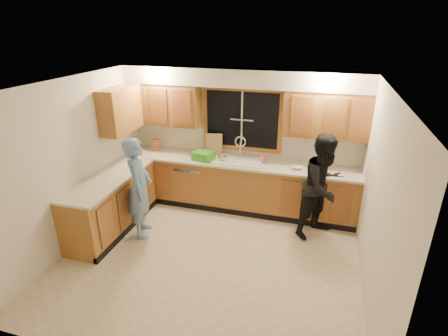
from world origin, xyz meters
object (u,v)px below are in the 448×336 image
object	(u,v)px
dishwasher	(193,182)
stove	(91,221)
knife_block	(156,145)
bowl	(297,167)
man	(139,188)
sink	(237,164)
woman	(323,186)
dish_crate	(203,155)
soap_bottle	(263,158)

from	to	relation	value
dishwasher	stove	size ratio (longest dim) A/B	0.91
stove	knife_block	size ratio (longest dim) A/B	4.03
bowl	man	bearing A→B (deg)	-152.09
dishwasher	stove	xyz separation A→B (m)	(-0.95, -1.81, 0.04)
sink	dishwasher	bearing A→B (deg)	-179.01
woman	man	bearing A→B (deg)	146.39
dishwasher	man	xyz separation A→B (m)	(-0.40, -1.26, 0.41)
sink	dish_crate	distance (m)	0.63
man	sink	bearing A→B (deg)	-65.65
stove	soap_bottle	bearing A→B (deg)	39.98
sink	soap_bottle	bearing A→B (deg)	6.66
knife_block	bowl	xyz separation A→B (m)	(2.68, -0.16, -0.09)
woman	knife_block	distance (m)	3.19
man	soap_bottle	world-z (taller)	man
soap_bottle	bowl	world-z (taller)	soap_bottle
dishwasher	bowl	distance (m)	1.97
dish_crate	bowl	world-z (taller)	dish_crate
sink	dishwasher	xyz separation A→B (m)	(-0.85, -0.01, -0.45)
stove	knife_block	xyz separation A→B (m)	(0.16, 1.92, 0.58)
stove	bowl	xyz separation A→B (m)	(2.85, 1.76, 0.49)
dish_crate	bowl	xyz separation A→B (m)	(1.65, 0.03, -0.05)
soap_bottle	woman	bearing A→B (deg)	-26.70
woman	bowl	xyz separation A→B (m)	(-0.45, 0.42, 0.10)
dishwasher	soap_bottle	xyz separation A→B (m)	(1.29, 0.07, 0.60)
knife_block	stove	bearing A→B (deg)	-115.38
stove	dish_crate	xyz separation A→B (m)	(1.19, 1.73, 0.55)
woman	soap_bottle	distance (m)	1.20
dishwasher	knife_block	size ratio (longest dim) A/B	3.67
bowl	sink	bearing A→B (deg)	176.67
dishwasher	sink	bearing A→B (deg)	0.99
knife_block	bowl	size ratio (longest dim) A/B	1.16
dishwasher	dish_crate	size ratio (longest dim) A/B	2.52
sink	man	distance (m)	1.79
woman	dish_crate	distance (m)	2.14
woman	bowl	distance (m)	0.62
man	bowl	distance (m)	2.60
soap_bottle	knife_block	bearing A→B (deg)	178.74
man	woman	xyz separation A→B (m)	(2.75, 0.80, 0.03)
man	knife_block	xyz separation A→B (m)	(-0.39, 1.37, 0.22)
sink	woman	size ratio (longest dim) A/B	0.51
dishwasher	soap_bottle	world-z (taller)	soap_bottle
dish_crate	soap_bottle	size ratio (longest dim) A/B	1.86
sink	woman	world-z (taller)	woman
man	dish_crate	world-z (taller)	man
dishwasher	soap_bottle	bearing A→B (deg)	2.92
dish_crate	soap_bottle	distance (m)	1.05
woman	soap_bottle	size ratio (longest dim) A/B	9.67
woman	dish_crate	bearing A→B (deg)	119.82
dish_crate	bowl	distance (m)	1.65
soap_bottle	dish_crate	bearing A→B (deg)	-171.99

